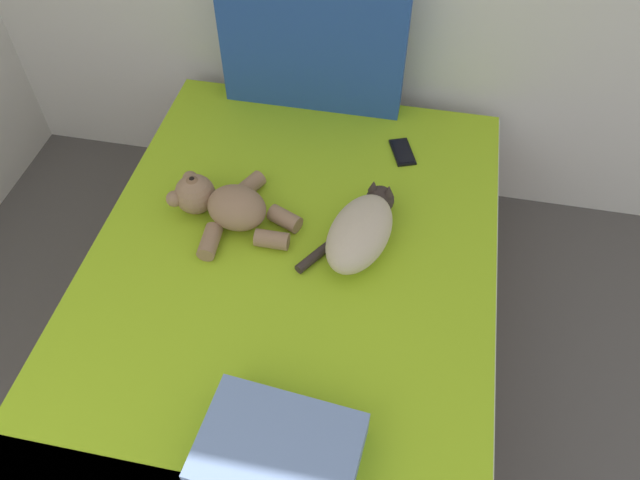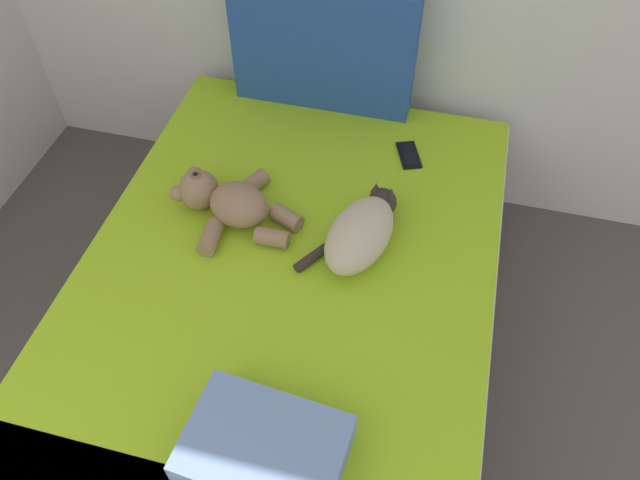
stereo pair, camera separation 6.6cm
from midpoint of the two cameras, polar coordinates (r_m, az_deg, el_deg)
bed at (r=2.20m, az=-2.19°, el=-7.38°), size 1.39×1.96×0.53m
patterned_cushion at (r=2.47m, az=1.11°, el=17.56°), size 0.71×0.12×0.51m
cat at (r=2.00m, az=4.85°, el=0.79°), size 0.32×0.42×0.15m
teddy_bear at (r=2.11m, az=-7.74°, el=3.56°), size 0.47×0.40×0.15m
cell_phone at (r=2.38m, az=9.07°, el=7.82°), size 0.12×0.16×0.01m
throw_pillow at (r=1.64m, az=-3.95°, el=-18.97°), size 0.42×0.31×0.11m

